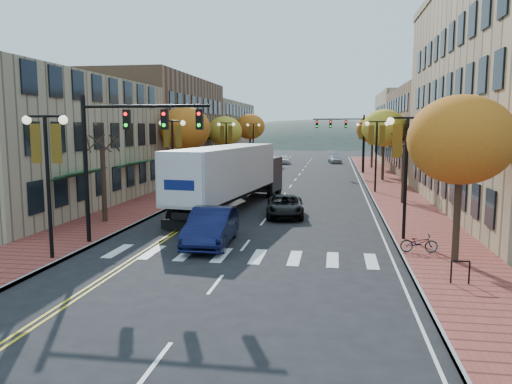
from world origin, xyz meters
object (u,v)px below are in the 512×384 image
at_px(navy_sedan, 211,227).
at_px(bicycle, 419,243).
at_px(black_suv, 285,206).
at_px(semi_truck, 233,172).

distance_m(navy_sedan, bicycle, 9.42).
bearing_deg(black_suv, semi_truck, 141.38).
xyz_separation_m(navy_sedan, black_suv, (2.68, 8.08, -0.21)).
bearing_deg(bicycle, navy_sedan, 83.88).
xyz_separation_m(black_suv, bicycle, (6.72, -8.55, -0.11)).
height_order(semi_truck, black_suv, semi_truck).
xyz_separation_m(navy_sedan, bicycle, (9.40, -0.47, -0.32)).
height_order(semi_truck, bicycle, semi_truck).
relative_size(semi_truck, bicycle, 11.00).
bearing_deg(navy_sedan, black_suv, 69.04).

